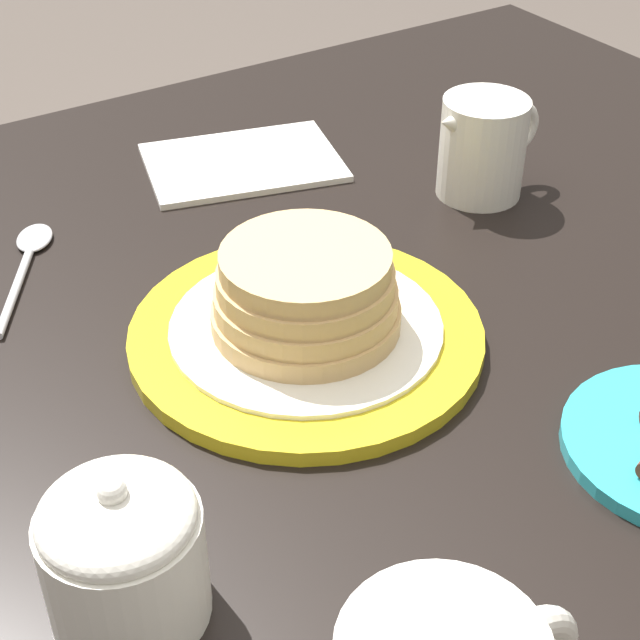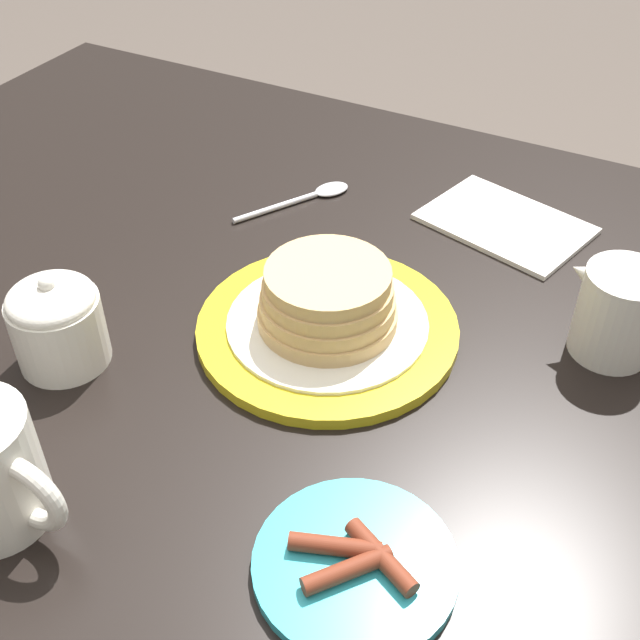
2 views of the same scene
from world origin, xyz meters
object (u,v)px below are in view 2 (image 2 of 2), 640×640
Objects in this scene: creamer_pitcher at (618,311)px; spoon at (313,195)px; pancake_plate at (328,312)px; side_plate_bacon at (355,564)px; sugar_bowl at (57,322)px; napkin at (505,223)px.

creamer_pitcher is 0.40m from spoon.
pancake_plate is 1.69× the size of side_plate_bacon.
sugar_bowl reaches higher than pancake_plate.
side_plate_bacon is 1.04× the size of spoon.
pancake_plate reaches higher than side_plate_bacon.
creamer_pitcher is at bearing 29.33° from sugar_bowl.
pancake_plate is 2.65× the size of sugar_bowl.
side_plate_bacon is 1.29× the size of creamer_pitcher.
creamer_pitcher is (0.25, 0.11, 0.02)m from pancake_plate.
spoon reaches higher than napkin.
side_plate_bacon is 0.52m from spoon.
pancake_plate is at bearing -109.66° from napkin.
spoon is (-0.27, 0.44, -0.00)m from side_plate_bacon.
creamer_pitcher is 0.52m from sugar_bowl.
pancake_plate is 0.26m from spoon.
pancake_plate is 0.29m from napkin.
side_plate_bacon is at bearing -58.19° from pancake_plate.
sugar_bowl is at bearing -143.66° from pancake_plate.
pancake_plate is 1.24× the size of napkin.
side_plate_bacon is at bearing -84.86° from napkin.
pancake_plate is at bearing -58.55° from spoon.
pancake_plate is at bearing -157.18° from creamer_pitcher.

